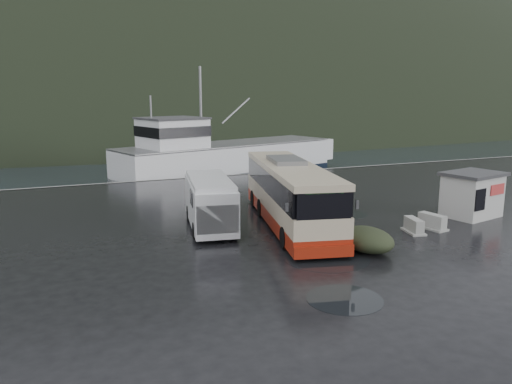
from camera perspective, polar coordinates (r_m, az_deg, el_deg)
name	(u,v)px	position (r m, az deg, el deg)	size (l,w,h in m)	color
ground	(297,237)	(26.26, 4.75, -5.13)	(160.00, 160.00, 0.00)	black
harbor_water	(98,122)	(133.07, -17.63, 7.60)	(300.00, 180.00, 0.02)	black
quay_edge	(194,178)	(44.54, -7.08, 1.64)	(160.00, 0.60, 1.50)	#999993
headland	(92,107)	(273.31, -18.21, 9.20)	(780.00, 540.00, 570.00)	black
coach_bus	(289,225)	(28.62, 3.85, -3.73)	(3.25, 13.16, 3.73)	#C0AF91
white_van	(210,227)	(28.11, -5.24, -4.03)	(2.32, 6.75, 2.82)	white
waste_bin_left	(327,239)	(26.10, 8.14, -5.31)	(1.04, 1.04, 1.45)	#198217
waste_bin_right	(329,241)	(25.78, 8.39, -5.53)	(1.05, 1.05, 1.47)	#198217
dome_tent	(366,251)	(24.45, 12.50, -6.62)	(2.11, 2.96, 1.16)	#29311D
ticket_kiosk	(470,216)	(33.10, 23.27, -2.57)	(3.48, 2.64, 2.72)	beige
jersey_barrier_a	(413,233)	(28.26, 17.54, -4.44)	(0.79, 1.57, 0.79)	#999993
jersey_barrier_b	(432,229)	(29.34, 19.43, -3.99)	(0.84, 1.68, 0.84)	#999993
fishing_trawler	(228,163)	(53.27, -3.21, 3.29)	(28.76, 6.28, 11.51)	white
puddles	(336,254)	(23.76, 9.15, -7.01)	(9.87, 13.71, 0.01)	black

